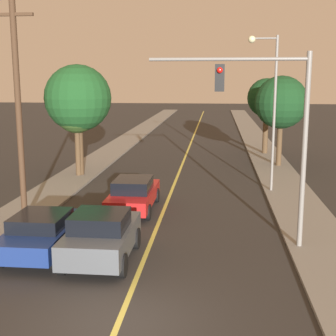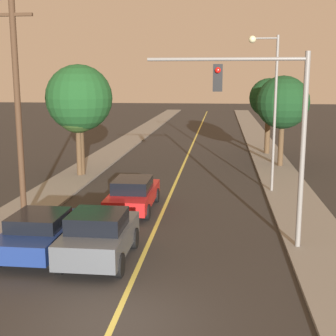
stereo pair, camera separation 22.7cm
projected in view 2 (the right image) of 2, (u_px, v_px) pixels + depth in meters
The scene contains 14 objects.
ground_plane at pixel (113, 324), 11.38m from camera, with size 200.00×200.00×0.00m, color #2D2B28.
road_surface at pixel (195, 138), 46.50m from camera, with size 9.72×80.00×0.01m.
sidewalk_left at pixel (135, 137), 47.17m from camera, with size 2.50×80.00×0.12m.
sidewalk_right at pixel (258, 138), 45.82m from camera, with size 2.50×80.00×0.12m.
car_near_lane_front at pixel (99, 235), 15.21m from camera, with size 2.07×3.91×1.67m.
car_near_lane_second at pixel (133, 194), 21.07m from camera, with size 1.92×4.65×1.48m.
car_outer_lane_front at pixel (41, 231), 15.90m from camera, with size 2.03×4.29×1.43m.
traffic_signal_mast at pixel (268, 116), 15.62m from camera, with size 5.35×0.42×6.64m.
streetlamp_right at pixel (269, 95), 23.52m from camera, with size 1.50×0.36×7.85m.
utility_pole_left at pixel (18, 110), 18.42m from camera, with size 1.60×0.24×8.74m.
tree_left_near at pixel (79, 99), 27.63m from camera, with size 3.94×3.94×6.57m.
tree_left_far at pixel (78, 112), 27.60m from camera, with size 2.58×2.58×5.14m.
tree_right_near at pixel (269, 98), 35.65m from camera, with size 2.96×2.96×5.77m.
tree_right_far at pixel (283, 103), 30.51m from camera, with size 3.46×3.46×5.94m.
Camera 2 is at (2.51, -10.24, 5.90)m, focal length 50.00 mm.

